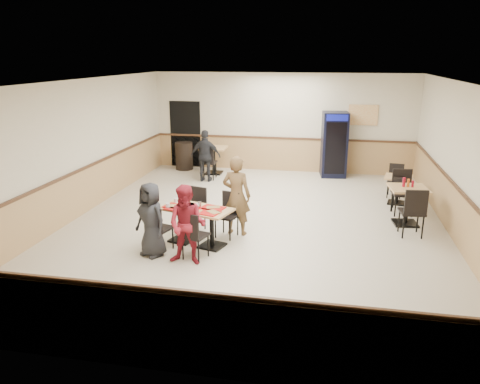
% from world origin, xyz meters
% --- Properties ---
extents(ground, '(10.00, 10.00, 0.00)m').
position_xyz_m(ground, '(0.00, 0.00, 0.00)').
color(ground, beige).
rests_on(ground, ground).
extents(room_shell, '(10.00, 10.00, 10.00)m').
position_xyz_m(room_shell, '(1.78, 2.55, 0.58)').
color(room_shell, silver).
rests_on(room_shell, ground).
extents(main_table, '(1.48, 1.02, 0.72)m').
position_xyz_m(main_table, '(-0.93, -1.26, 0.48)').
color(main_table, black).
rests_on(main_table, ground).
extents(main_chairs, '(1.58, 1.85, 0.92)m').
position_xyz_m(main_chairs, '(-0.97, -1.25, 0.46)').
color(main_chairs, black).
rests_on(main_chairs, ground).
extents(diner_woman_left, '(0.79, 0.69, 1.36)m').
position_xyz_m(diner_woman_left, '(-1.57, -1.93, 0.68)').
color(diner_woman_left, black).
rests_on(diner_woman_left, ground).
extents(diner_woman_right, '(0.70, 0.55, 1.41)m').
position_xyz_m(diner_woman_right, '(-0.83, -2.14, 0.71)').
color(diner_woman_right, maroon).
rests_on(diner_woman_right, ground).
extents(diner_man_opposite, '(0.64, 0.47, 1.61)m').
position_xyz_m(diner_man_opposite, '(-0.28, -0.59, 0.81)').
color(diner_man_opposite, brown).
rests_on(diner_man_opposite, ground).
extents(lone_diner, '(0.87, 0.36, 1.48)m').
position_xyz_m(lone_diner, '(-1.97, 3.27, 0.74)').
color(lone_diner, black).
rests_on(lone_diner, ground).
extents(tabletop_clutter, '(1.22, 0.72, 0.12)m').
position_xyz_m(tabletop_clutter, '(-0.97, -1.32, 0.74)').
color(tabletop_clutter, '#B60D0C').
rests_on(tabletop_clutter, main_table).
extents(side_table_near, '(0.84, 0.84, 0.82)m').
position_xyz_m(side_table_near, '(3.17, 0.65, 0.55)').
color(side_table_near, black).
rests_on(side_table_near, ground).
extents(side_table_near_chair_south, '(0.53, 0.53, 1.04)m').
position_xyz_m(side_table_near_chair_south, '(3.17, -0.01, 0.52)').
color(side_table_near_chair_south, black).
rests_on(side_table_near_chair_south, ground).
extents(side_table_near_chair_north, '(0.53, 0.53, 1.04)m').
position_xyz_m(side_table_near_chair_north, '(3.17, 1.30, 0.52)').
color(side_table_near_chair_north, black).
rests_on(side_table_near_chair_north, ground).
extents(side_table_far, '(0.74, 0.74, 0.68)m').
position_xyz_m(side_table_far, '(3.17, 2.13, 0.45)').
color(side_table_far, black).
rests_on(side_table_far, ground).
extents(side_table_far_chair_south, '(0.47, 0.47, 0.86)m').
position_xyz_m(side_table_far_chair_south, '(3.17, 1.59, 0.43)').
color(side_table_far_chair_south, black).
rests_on(side_table_far_chair_south, ground).
extents(side_table_far_chair_north, '(0.47, 0.47, 0.86)m').
position_xyz_m(side_table_far_chair_north, '(3.17, 2.68, 0.43)').
color(side_table_far_chair_north, black).
rests_on(side_table_far_chair_north, ground).
extents(condiment_caddy, '(0.23, 0.06, 0.20)m').
position_xyz_m(condiment_caddy, '(3.14, 0.70, 0.91)').
color(condiment_caddy, maroon).
rests_on(condiment_caddy, side_table_near).
extents(back_table, '(0.78, 0.78, 0.82)m').
position_xyz_m(back_table, '(-1.97, 4.20, 0.54)').
color(back_table, black).
rests_on(back_table, ground).
extents(back_table_chair_lone, '(0.49, 0.49, 1.04)m').
position_xyz_m(back_table_chair_lone, '(-1.97, 3.55, 0.52)').
color(back_table_chair_lone, black).
rests_on(back_table_chair_lone, ground).
extents(pepsi_cooler, '(0.80, 0.81, 1.91)m').
position_xyz_m(pepsi_cooler, '(1.61, 4.59, 0.96)').
color(pepsi_cooler, black).
rests_on(pepsi_cooler, ground).
extents(trash_bin, '(0.55, 0.55, 0.86)m').
position_xyz_m(trash_bin, '(-3.03, 4.55, 0.43)').
color(trash_bin, black).
rests_on(trash_bin, ground).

